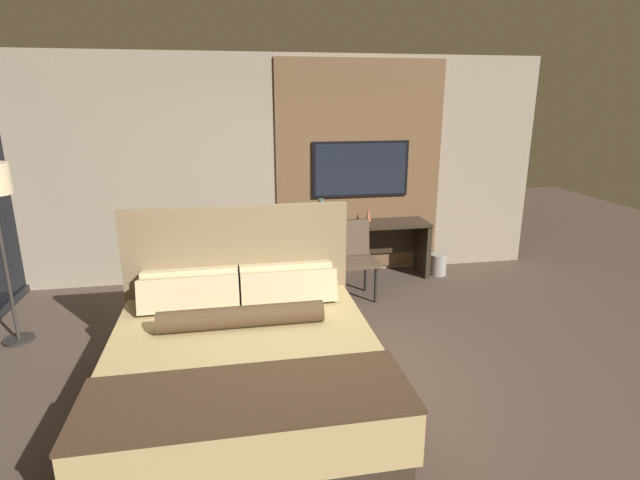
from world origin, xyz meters
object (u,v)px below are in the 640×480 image
object	(u,v)px
bed	(244,362)
desk_chair	(353,252)
tv	(361,169)
vase_tall	(321,212)
desk	(363,240)
vase_short	(368,214)
waste_bin	(438,264)

from	to	relation	value
bed	desk_chair	size ratio (longest dim) A/B	2.37
tv	vase_tall	distance (m)	0.78
tv	vase_tall	xyz separation A→B (m)	(-0.56, -0.24, -0.49)
desk_chair	vase_tall	distance (m)	0.73
desk	desk_chair	size ratio (longest dim) A/B	1.87
desk_chair	tv	bearing A→B (deg)	67.61
bed	vase_short	distance (m)	3.21
tv	desk_chair	size ratio (longest dim) A/B	1.41
desk_chair	vase_short	size ratio (longest dim) A/B	4.71
waste_bin	desk_chair	bearing A→B (deg)	-159.25
desk_chair	bed	bearing A→B (deg)	-127.02
tv	vase_short	xyz separation A→B (m)	(0.08, -0.13, -0.57)
waste_bin	tv	bearing A→B (deg)	162.31
vase_short	tv	bearing A→B (deg)	122.97
desk	vase_tall	xyz separation A→B (m)	(-0.56, -0.03, 0.41)
bed	waste_bin	world-z (taller)	bed
bed	vase_tall	xyz separation A→B (m)	(1.07, 2.56, 0.55)
vase_tall	vase_short	xyz separation A→B (m)	(0.65, 0.11, -0.07)
vase_tall	waste_bin	xyz separation A→B (m)	(1.57, -0.09, -0.76)
desk_chair	waste_bin	bearing A→B (deg)	17.96
desk	tv	bearing A→B (deg)	90.00
desk	vase_tall	distance (m)	0.69
desk	vase_tall	bearing A→B (deg)	-176.46
desk	vase_tall	world-z (taller)	vase_tall
tv	vase_short	world-z (taller)	tv
desk	vase_short	world-z (taller)	vase_short
tv	desk_chair	distance (m)	1.21
vase_short	vase_tall	bearing A→B (deg)	-170.43
vase_short	waste_bin	bearing A→B (deg)	-11.86
desk_chair	waste_bin	distance (m)	1.44
vase_tall	vase_short	distance (m)	0.66
bed	tv	world-z (taller)	tv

